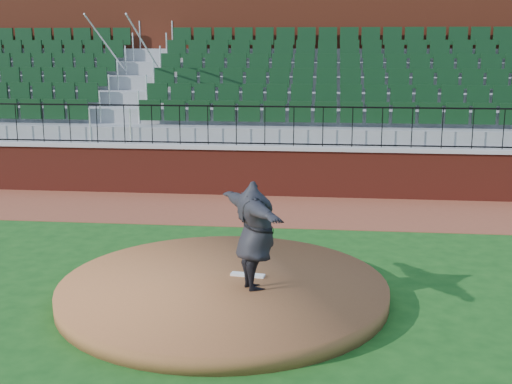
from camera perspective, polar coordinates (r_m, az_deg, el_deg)
ground at (r=10.63m, az=-0.88°, el=-8.62°), size 90.00×90.00×0.00m
warning_track at (r=15.75m, az=1.53°, el=-1.53°), size 34.00×3.20×0.01m
field_wall at (r=17.18m, az=1.98°, el=1.68°), size 34.00×0.35×1.20m
wall_cap at (r=17.07m, az=2.00°, el=3.82°), size 34.00×0.45×0.10m
wall_railing at (r=17.00m, az=2.01°, el=5.66°), size 34.00×0.05×1.00m
seating_stands at (r=19.66m, az=2.61°, el=8.05°), size 34.00×5.10×4.60m
concourse_wall at (r=22.42m, az=3.09°, el=9.75°), size 34.00×0.50×5.50m
pitchers_mound at (r=10.40m, az=-2.82°, el=-8.38°), size 5.06×5.06×0.25m
pitching_rubber at (r=10.60m, az=-0.71°, el=-7.12°), size 0.55×0.21×0.04m
pitcher at (r=9.83m, az=-0.10°, el=-3.77°), size 1.47×2.04×1.65m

